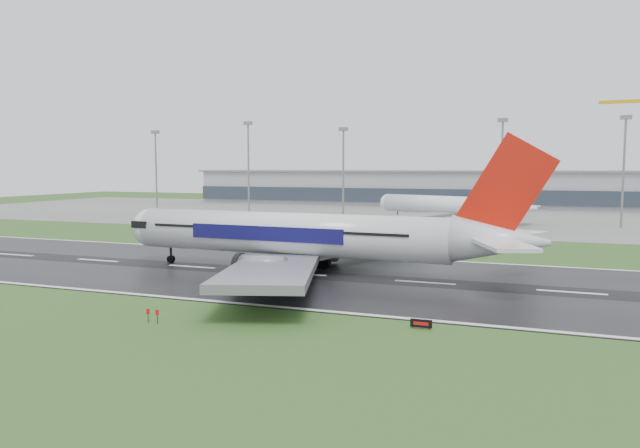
% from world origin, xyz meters
% --- Properties ---
extents(ground, '(520.00, 520.00, 0.00)m').
position_xyz_m(ground, '(0.00, 0.00, 0.00)').
color(ground, '#294F1D').
rests_on(ground, ground).
extents(runway, '(400.00, 45.00, 0.10)m').
position_xyz_m(runway, '(0.00, 0.00, 0.05)').
color(runway, black).
rests_on(runway, ground).
extents(apron, '(400.00, 130.00, 0.08)m').
position_xyz_m(apron, '(0.00, 125.00, 0.04)').
color(apron, slate).
rests_on(apron, ground).
extents(terminal, '(240.00, 36.00, 15.00)m').
position_xyz_m(terminal, '(0.00, 185.00, 7.50)').
color(terminal, gray).
rests_on(terminal, ground).
extents(main_airliner, '(72.88, 69.64, 20.81)m').
position_xyz_m(main_airliner, '(1.98, 1.58, 10.50)').
color(main_airliner, silver).
rests_on(main_airliner, runway).
extents(parked_airliner, '(71.14, 69.02, 16.33)m').
position_xyz_m(parked_airliner, '(8.28, 103.40, 8.25)').
color(parked_airliner, white).
rests_on(parked_airliner, apron).
extents(runway_sign, '(2.30, 0.76, 1.04)m').
position_xyz_m(runway_sign, '(24.31, -25.25, 0.52)').
color(runway_sign, black).
rests_on(runway_sign, ground).
extents(floodmast_0, '(0.64, 0.64, 29.47)m').
position_xyz_m(floodmast_0, '(-99.04, 100.00, 14.74)').
color(floodmast_0, gray).
rests_on(floodmast_0, ground).
extents(floodmast_1, '(0.64, 0.64, 31.74)m').
position_xyz_m(floodmast_1, '(-60.65, 100.00, 15.87)').
color(floodmast_1, gray).
rests_on(floodmast_1, ground).
extents(floodmast_2, '(0.64, 0.64, 28.91)m').
position_xyz_m(floodmast_2, '(-25.83, 100.00, 14.46)').
color(floodmast_2, gray).
rests_on(floodmast_2, ground).
extents(floodmast_3, '(0.64, 0.64, 30.47)m').
position_xyz_m(floodmast_3, '(24.04, 100.00, 15.23)').
color(floodmast_3, gray).
rests_on(floodmast_3, ground).
extents(floodmast_4, '(0.64, 0.64, 30.33)m').
position_xyz_m(floodmast_4, '(56.85, 100.00, 15.16)').
color(floodmast_4, gray).
rests_on(floodmast_4, ground).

